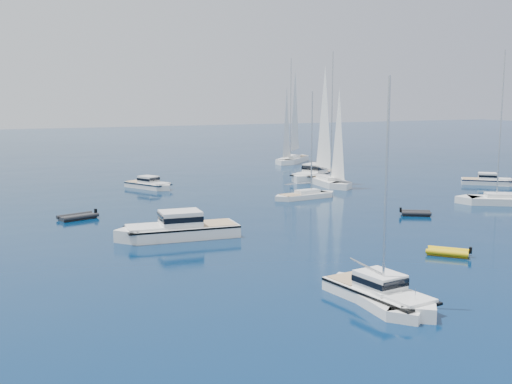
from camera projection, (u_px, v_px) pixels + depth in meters
ground at (432, 287)px, 37.55m from camera, size 400.00×400.00×0.00m
motor_cruiser_near at (381, 303)px, 34.69m from camera, size 3.51×8.48×2.16m
motor_cruiser_centre at (178, 238)px, 50.59m from camera, size 10.88×4.19×2.79m
motor_cruiser_far_r at (488, 184)px, 80.90m from camera, size 7.04×6.42×1.92m
motor_cruiser_distant at (314, 180)px, 85.61m from camera, size 10.51×8.44×2.75m
motor_cruiser_horizon at (149, 188)px, 77.48m from camera, size 5.42×7.63×1.95m
sailboat_fore at (374, 301)px, 34.99m from camera, size 2.94×8.85×12.78m
sailboat_mid_r at (507, 204)px, 66.26m from camera, size 11.06×8.46×16.51m
sailboat_centre at (305, 198)px, 69.98m from camera, size 8.49×3.09×12.19m
sailboat_sails_r at (327, 185)px, 80.80m from camera, size 4.37×12.01×17.25m
sailboat_sails_far at (293, 162)px, 107.84m from camera, size 11.07×10.78×18.03m
tender_yellow at (448, 255)px, 45.08m from camera, size 3.33×3.44×0.95m
tender_grey_near at (416, 215)px, 60.00m from camera, size 3.31×2.94×0.95m
tender_grey_far at (78, 219)px, 58.27m from camera, size 4.10×3.03×0.95m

